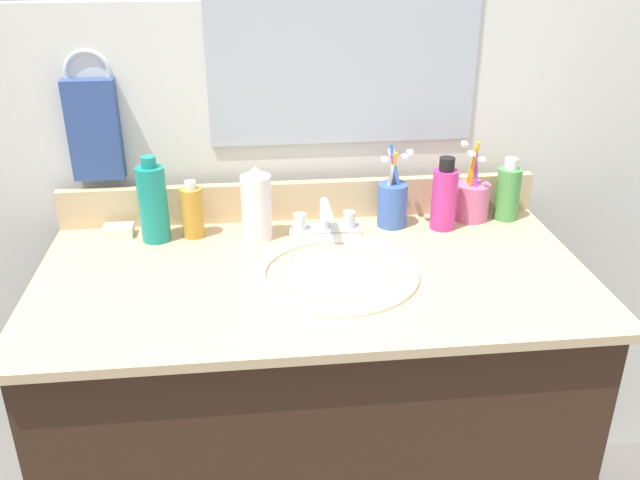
% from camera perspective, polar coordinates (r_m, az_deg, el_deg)
% --- Properties ---
extents(vanity_cabinet, '(1.05, 0.53, 0.80)m').
position_cam_1_polar(vanity_cabinet, '(1.59, -0.50, -16.11)').
color(vanity_cabinet, '#382316').
rests_on(vanity_cabinet, ground_plane).
extents(countertop, '(1.10, 0.57, 0.02)m').
position_cam_1_polar(countertop, '(1.36, -0.56, -3.05)').
color(countertop, '#D1B284').
rests_on(countertop, vanity_cabinet).
extents(backsplash, '(1.10, 0.02, 0.09)m').
position_cam_1_polar(backsplash, '(1.58, -1.58, 3.37)').
color(backsplash, '#D1B284').
rests_on(backsplash, countertop).
extents(back_wall, '(2.20, 0.04, 1.30)m').
position_cam_1_polar(back_wall, '(1.73, -1.67, -2.42)').
color(back_wall, silver).
rests_on(back_wall, ground_plane).
extents(mirror_panel, '(0.60, 0.01, 0.56)m').
position_cam_1_polar(mirror_panel, '(1.53, 2.04, 18.32)').
color(mirror_panel, '#B2BCC6').
extents(towel_ring, '(0.10, 0.01, 0.10)m').
position_cam_1_polar(towel_ring, '(1.57, -18.90, 13.12)').
color(towel_ring, silver).
extents(hand_towel, '(0.11, 0.04, 0.22)m').
position_cam_1_polar(hand_towel, '(1.58, -18.42, 8.73)').
color(hand_towel, '#334C8C').
extents(sink_basin, '(0.33, 0.33, 0.11)m').
position_cam_1_polar(sink_basin, '(1.36, 1.38, -4.01)').
color(sink_basin, white).
rests_on(sink_basin, countertop).
extents(faucet, '(0.16, 0.10, 0.08)m').
position_cam_1_polar(faucet, '(1.51, 0.42, 1.50)').
color(faucet, silver).
rests_on(faucet, countertop).
extents(bottle_mouthwash_teal, '(0.06, 0.06, 0.19)m').
position_cam_1_polar(bottle_mouthwash_teal, '(1.50, -13.82, 3.05)').
color(bottle_mouthwash_teal, teal).
rests_on(bottle_mouthwash_teal, countertop).
extents(bottle_soap_pink, '(0.06, 0.06, 0.17)m').
position_cam_1_polar(bottle_soap_pink, '(1.54, 10.37, 3.56)').
color(bottle_soap_pink, '#D8338C').
rests_on(bottle_soap_pink, countertop).
extents(bottle_lotion_white, '(0.07, 0.07, 0.17)m').
position_cam_1_polar(bottle_lotion_white, '(1.47, -5.35, 2.94)').
color(bottle_lotion_white, white).
rests_on(bottle_lotion_white, countertop).
extents(bottle_toner_green, '(0.05, 0.05, 0.15)m').
position_cam_1_polar(bottle_toner_green, '(1.63, 15.47, 3.89)').
color(bottle_toner_green, '#4C9E4C').
rests_on(bottle_toner_green, countertop).
extents(bottle_oil_amber, '(0.05, 0.05, 0.13)m').
position_cam_1_polar(bottle_oil_amber, '(1.51, -10.65, 2.36)').
color(bottle_oil_amber, gold).
rests_on(bottle_oil_amber, countertop).
extents(cup_pink, '(0.08, 0.08, 0.19)m').
position_cam_1_polar(cup_pink, '(1.62, 12.60, 3.30)').
color(cup_pink, '#D16693').
rests_on(cup_pink, countertop).
extents(cup_blue_plastic, '(0.07, 0.08, 0.19)m').
position_cam_1_polar(cup_blue_plastic, '(1.55, 6.09, 3.15)').
color(cup_blue_plastic, '#3F66B7').
rests_on(cup_blue_plastic, countertop).
extents(soap_bar, '(0.06, 0.04, 0.02)m').
position_cam_1_polar(soap_bar, '(1.57, -16.52, 0.75)').
color(soap_bar, white).
rests_on(soap_bar, countertop).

